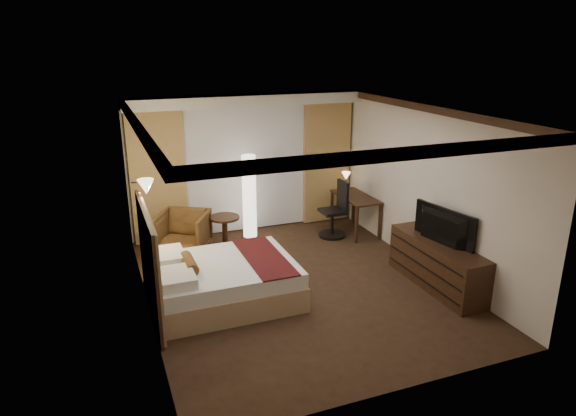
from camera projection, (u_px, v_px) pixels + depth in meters
name	position (u px, v px, depth m)	size (l,w,h in m)	color
floor	(297.00, 285.00, 8.03)	(4.50, 5.50, 0.01)	black
ceiling	(298.00, 111.00, 7.19)	(4.50, 5.50, 0.01)	white
back_wall	(245.00, 163.00, 10.05)	(4.50, 0.02, 2.70)	beige
left_wall	(142.00, 221.00, 6.84)	(0.02, 5.50, 2.70)	beige
right_wall	(425.00, 188.00, 8.38)	(0.02, 5.50, 2.70)	beige
crown_molding	(298.00, 116.00, 7.21)	(4.50, 5.50, 0.12)	black
soffit	(247.00, 100.00, 9.44)	(4.50, 0.50, 0.20)	white
curtain_sheer	(246.00, 169.00, 10.01)	(2.48, 0.04, 2.45)	silver
curtain_left_drape	(158.00, 178.00, 9.37)	(1.00, 0.14, 2.45)	tan
curtain_right_drape	(326.00, 163.00, 10.54)	(1.00, 0.14, 2.45)	tan
wall_sconce	(146.00, 187.00, 7.47)	(0.24, 0.24, 0.24)	white
bed	(225.00, 281.00, 7.49)	(2.04, 1.59, 0.60)	white
headboard	(150.00, 264.00, 6.99)	(0.12, 1.89, 1.50)	tan
armchair	(183.00, 232.00, 9.07)	(0.83, 0.78, 0.86)	#503018
side_table	(225.00, 232.00, 9.41)	(0.55, 0.55, 0.60)	black
floor_lamp	(249.00, 197.00, 9.69)	(0.35, 0.35, 1.65)	white
desk	(355.00, 214.00, 10.15)	(0.55, 1.17, 0.75)	black
desk_lamp	(346.00, 182.00, 10.36)	(0.18, 0.18, 0.34)	#FFD899
office_chair	(333.00, 209.00, 9.87)	(0.53, 0.53, 1.10)	black
dresser	(437.00, 264.00, 7.90)	(0.50, 1.88, 0.73)	black
television	(439.00, 222.00, 7.67)	(1.15, 0.66, 0.15)	black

